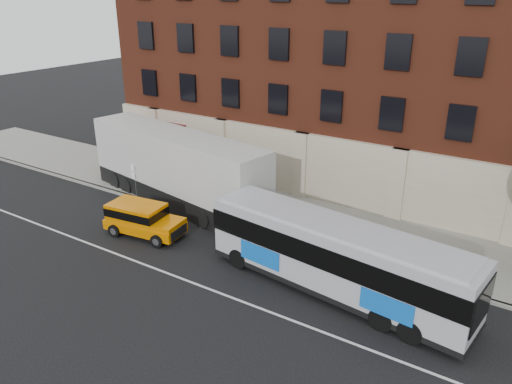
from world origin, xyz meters
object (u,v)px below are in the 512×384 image
Objects in this scene: yellow_suv at (141,218)px; city_bus at (336,256)px; shipping_container at (177,169)px; sign_pole at (135,176)px.

city_bus is at bearing 2.53° from yellow_suv.
sign_pole is at bearing -161.97° from shipping_container.
shipping_container reaches higher than sign_pole.
sign_pole is 14.99m from city_bus.
sign_pole is at bearing 168.83° from city_bus.
shipping_container reaches higher than city_bus.
sign_pole is 5.15m from yellow_suv.
sign_pole is 0.21× the size of city_bus.
city_bus reaches higher than sign_pole.
shipping_container is at bearing 162.51° from city_bus.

